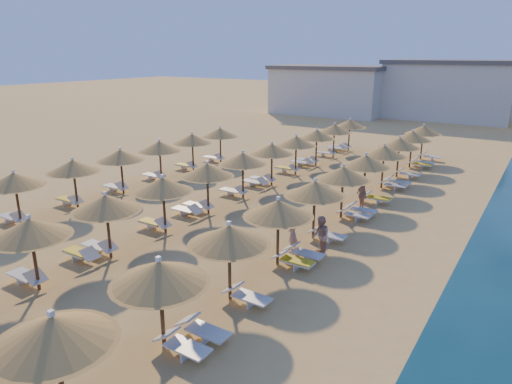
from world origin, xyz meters
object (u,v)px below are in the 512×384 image
Objects in this scene: parasol_row_west at (226,165)px; beachgoer_a at (293,234)px; parasol_row_east at (330,181)px; beachgoer_c at (361,195)px; beachgoer_b at (321,236)px.

beachgoer_a is (6.03, -3.45, -1.49)m from parasol_row_west.
parasol_row_east is 3.71m from beachgoer_c.
parasol_row_east reaches higher than beachgoer_b.
parasol_row_west is 7.99m from beachgoer_b.
parasol_row_west is (-6.11, 0.00, 0.00)m from parasol_row_east.
parasol_row_east is at bearing 173.54° from beachgoer_a.
beachgoer_a is at bearing -114.97° from beachgoer_b.
parasol_row_west reaches higher than beachgoer_a.
beachgoer_b is 1.08× the size of beachgoer_c.
beachgoer_a is 1.03× the size of beachgoer_c.
parasol_row_east is 6.11m from parasol_row_west.
beachgoer_b reaches higher than beachgoer_a.
parasol_row_west is 23.48× the size of beachgoer_a.
parasol_row_west is 7.11m from beachgoer_a.
parasol_row_west is at bearing -152.62° from beachgoer_b.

